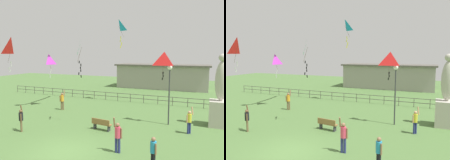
{
  "view_description": "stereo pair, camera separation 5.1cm",
  "coord_description": "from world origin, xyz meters",
  "views": [
    {
      "loc": [
        7.25,
        -10.16,
        5.48
      ],
      "look_at": [
        0.13,
        6.29,
        3.4
      ],
      "focal_mm": 36.41,
      "sensor_mm": 36.0,
      "label": 1
    },
    {
      "loc": [
        7.3,
        -10.14,
        5.48
      ],
      "look_at": [
        0.13,
        6.29,
        3.4
      ],
      "focal_mm": 36.41,
      "sensor_mm": 36.0,
      "label": 2
    }
  ],
  "objects": [
    {
      "name": "kite_2",
      "position": [
        3.98,
        7.55,
        5.01
      ],
      "size": [
        1.2,
        0.75,
        2.13
      ],
      "color": "red"
    },
    {
      "name": "kite_4",
      "position": [
        -8.13,
        8.85,
        4.78
      ],
      "size": [
        0.93,
        1.03,
        2.4
      ],
      "color": "#B22DB2"
    },
    {
      "name": "kite_1",
      "position": [
        -2.18,
        13.47,
        8.44
      ],
      "size": [
        1.14,
        1.16,
        3.06
      ],
      "color": "#198CD1"
    },
    {
      "name": "pavilion_building",
      "position": [
        0.28,
        26.0,
        1.92
      ],
      "size": [
        14.42,
        4.84,
        3.8
      ],
      "color": "gray",
      "rests_on": "ground_plane"
    },
    {
      "name": "statue_monument",
      "position": [
        8.08,
        8.42,
        1.85
      ],
      "size": [
        1.5,
        1.5,
        5.49
      ],
      "color": "#B2AD9E",
      "rests_on": "ground_plane"
    },
    {
      "name": "park_bench",
      "position": [
        0.26,
        4.06,
        0.46
      ],
      "size": [
        1.54,
        0.6,
        0.85
      ],
      "color": "olive",
      "rests_on": "ground_plane"
    },
    {
      "name": "lamppost",
      "position": [
        4.47,
        7.29,
        3.34
      ],
      "size": [
        0.36,
        0.36,
        4.62
      ],
      "color": "#38383D",
      "rests_on": "ground_plane"
    },
    {
      "name": "ground_plane",
      "position": [
        0.0,
        0.0,
        0.0
      ],
      "size": [
        80.0,
        80.0,
        0.0
      ],
      "primitive_type": "plane",
      "color": "#4C7038"
    },
    {
      "name": "kite_3",
      "position": [
        -7.16,
        3.22,
        6.0
      ],
      "size": [
        0.88,
        0.88,
        2.75
      ],
      "color": "red"
    },
    {
      "name": "person_1",
      "position": [
        -5.88,
        7.92,
        1.0
      ],
      "size": [
        0.5,
        0.34,
        1.98
      ],
      "color": "brown",
      "rests_on": "ground_plane"
    },
    {
      "name": "waterfront_railing",
      "position": [
        -0.28,
        14.0,
        0.63
      ],
      "size": [
        36.02,
        0.06,
        0.95
      ],
      "color": "#4C4742",
      "rests_on": "ground_plane"
    },
    {
      "name": "kite_0",
      "position": [
        -1.84,
        4.94,
        5.83
      ],
      "size": [
        0.72,
        0.86,
        2.91
      ],
      "color": "#1EB759"
    },
    {
      "name": "person_3",
      "position": [
        6.11,
        5.81,
        0.94
      ],
      "size": [
        0.45,
        0.4,
        1.88
      ],
      "color": "navy",
      "rests_on": "ground_plane"
    },
    {
      "name": "person_2",
      "position": [
        2.74,
        1.05,
        1.01
      ],
      "size": [
        0.53,
        0.32,
        2.01
      ],
      "color": "navy",
      "rests_on": "ground_plane"
    },
    {
      "name": "person_0",
      "position": [
        -4.8,
        1.56,
        0.93
      ],
      "size": [
        0.37,
        0.45,
        1.86
      ],
      "color": "brown",
      "rests_on": "ground_plane"
    },
    {
      "name": "person_4",
      "position": [
        4.96,
        0.08,
        0.9
      ],
      "size": [
        0.38,
        0.35,
        1.57
      ],
      "color": "black",
      "rests_on": "ground_plane"
    }
  ]
}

